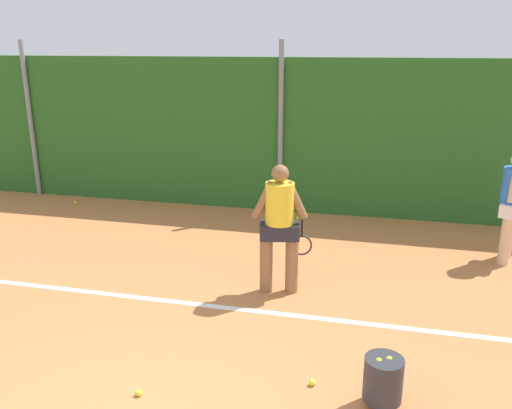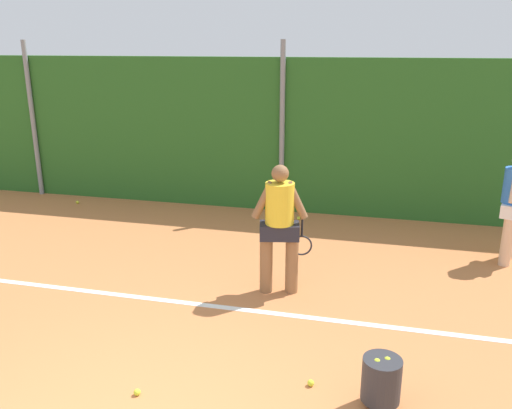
# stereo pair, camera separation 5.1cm
# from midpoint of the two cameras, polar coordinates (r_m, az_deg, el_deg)

# --- Properties ---
(ground_plane) EXTENTS (29.12, 29.12, 0.00)m
(ground_plane) POSITION_cam_midpoint_polar(r_m,az_deg,el_deg) (6.36, -5.50, -13.47)
(ground_plane) COLOR #C67542
(hedge_fence_backdrop) EXTENTS (18.93, 0.25, 2.98)m
(hedge_fence_backdrop) POSITION_cam_midpoint_polar(r_m,az_deg,el_deg) (10.35, 3.16, 7.43)
(hedge_fence_backdrop) COLOR #286023
(hedge_fence_backdrop) RESTS_ON ground_plane
(fence_post_left) EXTENTS (0.10, 0.10, 3.30)m
(fence_post_left) POSITION_cam_midpoint_polar(r_m,az_deg,el_deg) (12.38, -22.97, 8.46)
(fence_post_left) COLOR gray
(fence_post_left) RESTS_ON ground_plane
(fence_post_center) EXTENTS (0.10, 0.10, 3.30)m
(fence_post_center) POSITION_cam_midpoint_polar(r_m,az_deg,el_deg) (10.16, 2.99, 8.15)
(fence_post_center) COLOR gray
(fence_post_center) RESTS_ON ground_plane
(court_baseline_paint) EXTENTS (13.83, 0.10, 0.01)m
(court_baseline_paint) POSITION_cam_midpoint_polar(r_m,az_deg,el_deg) (6.85, -3.86, -11.01)
(court_baseline_paint) COLOR white
(court_baseline_paint) RESTS_ON ground_plane
(player_midcourt) EXTENTS (0.79, 0.40, 1.76)m
(player_midcourt) POSITION_cam_midpoint_polar(r_m,az_deg,el_deg) (6.86, 2.81, -2.00)
(player_midcourt) COLOR #8C603D
(player_midcourt) RESTS_ON ground_plane
(ball_hopper) EXTENTS (0.36, 0.36, 0.51)m
(ball_hopper) POSITION_cam_midpoint_polar(r_m,az_deg,el_deg) (5.18, 13.75, -17.98)
(ball_hopper) COLOR #2D2D33
(ball_hopper) RESTS_ON ground_plane
(tennis_ball_2) EXTENTS (0.07, 0.07, 0.07)m
(tennis_ball_2) POSITION_cam_midpoint_polar(r_m,az_deg,el_deg) (5.44, -12.51, -19.29)
(tennis_ball_2) COLOR #CCDB33
(tennis_ball_2) RESTS_ON ground_plane
(tennis_ball_3) EXTENTS (0.07, 0.07, 0.07)m
(tennis_ball_3) POSITION_cam_midpoint_polar(r_m,az_deg,el_deg) (5.47, 6.25, -18.71)
(tennis_ball_3) COLOR #CCDB33
(tennis_ball_3) RESTS_ON ground_plane
(tennis_ball_4) EXTENTS (0.07, 0.07, 0.07)m
(tennis_ball_4) POSITION_cam_midpoint_polar(r_m,az_deg,el_deg) (10.05, 4.81, -1.49)
(tennis_ball_4) COLOR #CCDB33
(tennis_ball_4) RESTS_ON ground_plane
(tennis_ball_6) EXTENTS (0.07, 0.07, 0.07)m
(tennis_ball_6) POSITION_cam_midpoint_polar(r_m,az_deg,el_deg) (11.63, -18.71, 0.24)
(tennis_ball_6) COLOR #CCDB33
(tennis_ball_6) RESTS_ON ground_plane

